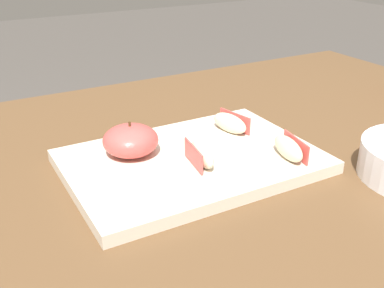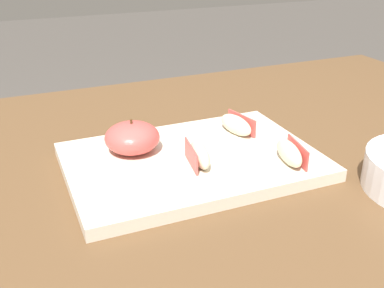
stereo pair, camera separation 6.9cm
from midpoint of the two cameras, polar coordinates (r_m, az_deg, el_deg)
name	(u,v)px [view 2 (the right image)]	position (r m, az deg, el deg)	size (l,w,h in m)	color
dining_table	(171,213)	(0.78, -0.07, -8.61)	(1.50, 0.83, 0.77)	brown
cutting_board	(192,161)	(0.70, 2.81, -2.24)	(0.37, 0.26, 0.02)	beige
apple_half_skin_up	(132,138)	(0.71, -4.64, 0.74)	(0.08, 0.08, 0.05)	#D14C47
apple_wedge_right	(199,155)	(0.67, 3.83, -1.40)	(0.04, 0.07, 0.03)	beige
apple_wedge_left	(236,125)	(0.78, 8.04, 2.33)	(0.04, 0.08, 0.03)	beige
apple_wedge_back	(290,153)	(0.70, 14.82, -1.14)	(0.04, 0.07, 0.03)	beige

